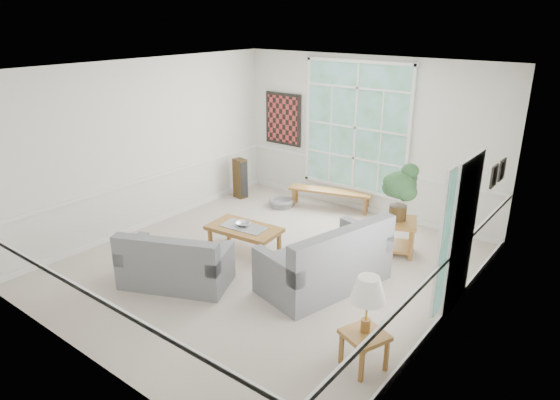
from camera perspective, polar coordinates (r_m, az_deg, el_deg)
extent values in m
cube|color=#B6A89A|center=(7.90, -1.47, -7.43)|extent=(5.50, 6.00, 0.01)
cube|color=white|center=(7.01, -1.70, 14.81)|extent=(5.50, 6.00, 0.02)
cube|color=silver|center=(9.74, 9.74, 7.20)|extent=(5.50, 0.02, 3.00)
cube|color=silver|center=(5.49, -21.85, -4.65)|extent=(5.50, 0.02, 3.00)
cube|color=silver|center=(9.24, -14.98, 6.07)|extent=(0.02, 6.00, 3.00)
cube|color=silver|center=(6.06, 19.01, -1.92)|extent=(0.02, 6.00, 3.00)
cube|color=white|center=(9.77, 8.64, 8.20)|extent=(2.30, 0.08, 2.40)
cube|color=white|center=(6.77, 19.98, -3.81)|extent=(0.08, 0.90, 2.10)
cube|color=white|center=(6.18, 18.20, -4.93)|extent=(0.08, 0.26, 1.90)
cube|color=#5A1E1C|center=(10.71, 0.34, 9.24)|extent=(0.90, 0.06, 1.10)
cube|color=black|center=(7.65, 23.20, 2.53)|extent=(0.04, 0.26, 0.32)
cube|color=black|center=(8.03, 23.98, 3.20)|extent=(0.04, 0.26, 0.32)
cube|color=slate|center=(7.15, 5.08, -6.10)|extent=(1.38, 2.03, 1.00)
cube|color=slate|center=(7.36, -11.85, -6.45)|extent=(1.72, 1.35, 0.83)
cube|color=#8E5E29|center=(8.23, -4.09, -4.52)|extent=(1.24, 0.76, 0.44)
imported|color=#A0A0A5|center=(8.18, -4.22, -2.72)|extent=(0.37, 0.37, 0.07)
cube|color=#8E5E29|center=(10.08, 5.72, 0.07)|extent=(1.68, 0.81, 0.39)
cube|color=#8E5E29|center=(8.36, 13.21, -4.10)|extent=(0.76, 0.76, 0.58)
cube|color=#8E5E29|center=(5.81, 9.56, -16.53)|extent=(0.57, 0.57, 0.44)
cylinder|color=slate|center=(10.19, 0.15, -0.31)|extent=(0.53, 0.53, 0.15)
cube|color=#392711|center=(10.62, -4.57, 2.49)|extent=(0.29, 0.25, 0.84)
ellipsoid|color=black|center=(7.60, 8.17, -3.73)|extent=(0.46, 0.40, 0.18)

